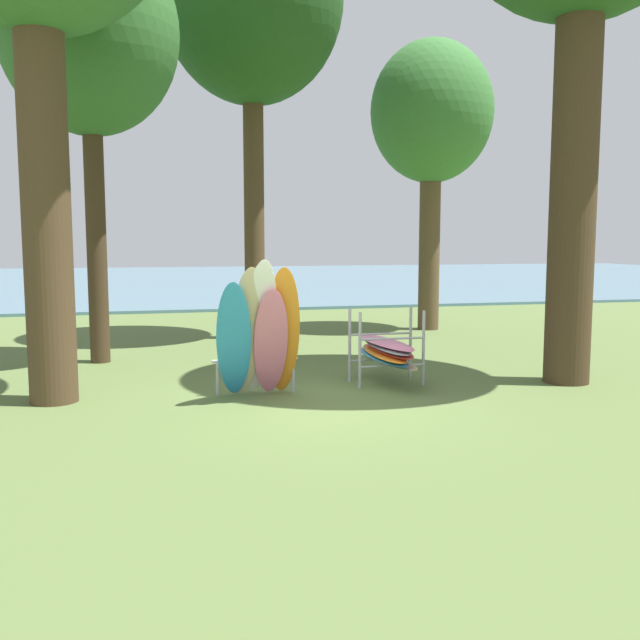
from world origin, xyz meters
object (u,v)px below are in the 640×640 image
board_storage_rack (386,351)px  tree_far_right_back (89,35)px  tree_mid_behind (432,116)px  leaning_board_pile (258,336)px  tree_far_left_back (252,0)px

board_storage_rack → tree_far_right_back: bearing=145.6°
board_storage_rack → tree_mid_behind: bearing=62.2°
tree_mid_behind → leaning_board_pile: size_ratio=3.52×
tree_far_left_back → tree_far_right_back: tree_far_left_back is taller
tree_mid_behind → tree_far_left_back: tree_far_left_back is taller
tree_far_left_back → board_storage_rack: (1.33, -5.91, -7.39)m
leaning_board_pile → tree_far_left_back: bearing=82.0°
tree_far_left_back → leaning_board_pile: 9.64m
tree_far_left_back → tree_far_right_back: (-3.48, -2.63, -1.70)m
tree_far_left_back → board_storage_rack: tree_far_left_back is taller
tree_mid_behind → leaning_board_pile: bearing=-128.3°
board_storage_rack → tree_far_left_back: bearing=102.7°
tree_far_left_back → tree_far_right_back: bearing=-143.0°
tree_mid_behind → tree_far_right_back: 8.92m
tree_mid_behind → tree_far_left_back: bearing=-172.2°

